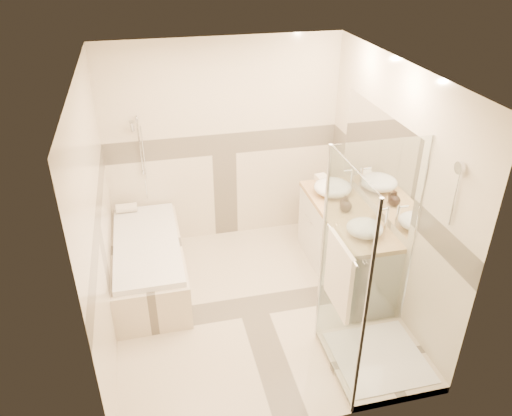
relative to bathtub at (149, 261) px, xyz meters
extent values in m
cube|color=beige|center=(1.02, -0.65, -0.31)|extent=(2.80, 3.00, 0.01)
cube|color=silver|center=(1.02, -0.65, 2.20)|extent=(2.80, 3.00, 0.01)
cube|color=beige|center=(1.02, 0.85, 0.94)|extent=(2.80, 0.01, 2.50)
cube|color=beige|center=(1.02, -2.15, 0.94)|extent=(2.80, 0.01, 2.50)
cube|color=beige|center=(-0.38, -0.65, 0.94)|extent=(0.01, 3.00, 2.50)
cube|color=beige|center=(2.43, -0.65, 0.94)|extent=(0.01, 3.00, 2.50)
cube|color=white|center=(2.41, -0.35, 1.14)|extent=(0.01, 1.60, 1.00)
cylinder|color=silver|center=(0.05, 0.82, 1.04)|extent=(0.02, 0.02, 0.70)
cube|color=beige|center=(0.00, 0.00, -0.06)|extent=(0.75, 1.70, 0.50)
cube|color=white|center=(0.00, 0.00, 0.22)|extent=(0.69, 1.60, 0.06)
ellipsoid|color=white|center=(0.00, 0.00, 0.17)|extent=(0.56, 1.40, 0.16)
cube|color=silver|center=(2.15, -0.35, 0.09)|extent=(0.55, 1.60, 0.80)
cylinder|color=silver|center=(1.86, -0.75, 0.24)|extent=(0.01, 0.24, 0.01)
cylinder|color=silver|center=(1.86, 0.05, 0.24)|extent=(0.01, 0.24, 0.01)
cube|color=tan|center=(2.15, -0.35, 0.52)|extent=(0.57, 1.62, 0.05)
cube|color=beige|center=(1.97, -1.70, -0.27)|extent=(0.90, 0.90, 0.08)
cube|color=white|center=(1.97, -1.70, -0.22)|extent=(0.80, 0.80, 0.01)
cube|color=white|center=(1.53, -1.70, 0.73)|extent=(0.01, 0.90, 2.00)
cube|color=white|center=(1.97, -1.26, 0.73)|extent=(0.90, 0.01, 2.00)
cylinder|color=silver|center=(1.52, -2.15, 0.73)|extent=(0.03, 0.03, 2.00)
cylinder|color=silver|center=(1.52, -1.25, 0.73)|extent=(0.03, 0.03, 2.00)
cylinder|color=silver|center=(2.42, -1.25, 0.73)|extent=(0.03, 0.03, 2.00)
cylinder|color=silver|center=(2.38, -1.70, 1.64)|extent=(0.03, 0.10, 0.10)
cylinder|color=silver|center=(1.49, -1.70, 1.09)|extent=(0.02, 0.60, 0.02)
cube|color=white|center=(1.49, -1.70, 0.79)|extent=(0.04, 0.48, 0.62)
ellipsoid|color=white|center=(2.13, 0.06, 0.63)|extent=(0.43, 0.43, 0.17)
ellipsoid|color=white|center=(2.13, -0.82, 0.62)|extent=(0.36, 0.36, 0.15)
cylinder|color=silver|center=(2.35, 0.06, 0.69)|extent=(0.03, 0.03, 0.30)
cylinder|color=silver|center=(2.30, 0.06, 0.82)|extent=(0.11, 0.03, 0.03)
cylinder|color=silver|center=(2.35, -0.82, 0.68)|extent=(0.03, 0.03, 0.28)
cylinder|color=silver|center=(2.30, -0.82, 0.81)|extent=(0.10, 0.02, 0.02)
imported|color=black|center=(2.13, -0.30, 0.63)|extent=(0.08, 0.08, 0.17)
imported|color=black|center=(2.13, -0.35, 0.63)|extent=(0.16, 0.16, 0.17)
cube|color=white|center=(2.13, 0.37, 0.58)|extent=(0.16, 0.24, 0.07)
cylinder|color=white|center=(-0.19, 0.70, 0.31)|extent=(0.24, 0.11, 0.11)
camera|label=1|loc=(0.12, -4.65, 3.22)|focal=35.00mm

